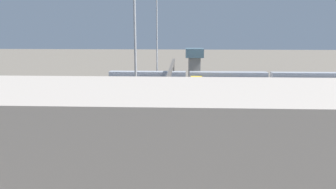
% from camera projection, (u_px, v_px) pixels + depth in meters
% --- Properties ---
extents(ground_plane, '(400.00, 400.00, 0.00)m').
position_uv_depth(ground_plane, '(156.00, 101.00, 81.97)').
color(ground_plane, '#60594F').
extents(track_bed_0, '(140.00, 2.80, 0.12)m').
position_uv_depth(track_bed_0, '(160.00, 88.00, 99.09)').
color(track_bed_0, '#3D3833').
rests_on(track_bed_0, ground_plane).
extents(track_bed_1, '(140.00, 2.80, 0.12)m').
position_uv_depth(track_bed_1, '(159.00, 91.00, 94.19)').
color(track_bed_1, '#4C443D').
rests_on(track_bed_1, ground_plane).
extents(track_bed_2, '(140.00, 2.80, 0.12)m').
position_uv_depth(track_bed_2, '(158.00, 95.00, 89.30)').
color(track_bed_2, '#4C443D').
rests_on(track_bed_2, ground_plane).
extents(track_bed_3, '(140.00, 2.80, 0.12)m').
position_uv_depth(track_bed_3, '(156.00, 99.00, 84.41)').
color(track_bed_3, '#3D3833').
rests_on(track_bed_3, ground_plane).
extents(track_bed_4, '(140.00, 2.80, 0.12)m').
position_uv_depth(track_bed_4, '(155.00, 103.00, 79.51)').
color(track_bed_4, '#4C443D').
rests_on(track_bed_4, ground_plane).
extents(track_bed_5, '(140.00, 2.80, 0.12)m').
position_uv_depth(track_bed_5, '(153.00, 108.00, 74.62)').
color(track_bed_5, '#3D3833').
rests_on(track_bed_5, ground_plane).
extents(track_bed_6, '(140.00, 2.80, 0.12)m').
position_uv_depth(track_bed_6, '(151.00, 113.00, 69.73)').
color(track_bed_6, '#4C443D').
rests_on(track_bed_6, ground_plane).
extents(track_bed_7, '(140.00, 2.80, 0.12)m').
position_uv_depth(track_bed_7, '(148.00, 120.00, 64.83)').
color(track_bed_7, '#3D3833').
rests_on(track_bed_7, ground_plane).
extents(train_on_track_2, '(10.00, 3.00, 5.00)m').
position_uv_depth(train_on_track_2, '(206.00, 88.00, 88.27)').
color(train_on_track_2, gold).
rests_on(train_on_track_2, ground_plane).
extents(train_on_track_4, '(10.00, 3.00, 5.00)m').
position_uv_depth(train_on_track_4, '(250.00, 95.00, 78.03)').
color(train_on_track_4, '#D85914').
rests_on(train_on_track_4, ground_plane).
extents(train_on_track_0, '(71.40, 3.00, 5.00)m').
position_uv_depth(train_on_track_0, '(228.00, 80.00, 97.64)').
color(train_on_track_0, '#A8AAB2').
rests_on(train_on_track_0, ground_plane).
extents(train_on_track_7, '(10.00, 3.00, 5.00)m').
position_uv_depth(train_on_track_7, '(149.00, 110.00, 64.40)').
color(train_on_track_7, '#D85914').
rests_on(train_on_track_7, ground_plane).
extents(train_on_track_1, '(119.80, 3.06, 3.80)m').
position_uv_depth(train_on_track_1, '(159.00, 85.00, 93.81)').
color(train_on_track_1, silver).
rests_on(train_on_track_1, ground_plane).
extents(train_on_track_3, '(119.80, 3.06, 5.00)m').
position_uv_depth(train_on_track_3, '(156.00, 89.00, 83.90)').
color(train_on_track_3, '#A8AAB2').
rests_on(train_on_track_3, ground_plane).
extents(light_mast_0, '(2.80, 0.70, 29.61)m').
position_uv_depth(light_mast_0, '(157.00, 26.00, 99.07)').
color(light_mast_0, '#9EA0A5').
rests_on(light_mast_0, ground_plane).
extents(light_mast_1, '(2.80, 0.70, 27.52)m').
position_uv_depth(light_mast_1, '(135.00, 31.00, 58.68)').
color(light_mast_1, '#9EA0A5').
rests_on(light_mast_1, ground_plane).
extents(signal_gantry, '(0.70, 40.00, 8.80)m').
position_uv_depth(signal_gantry, '(171.00, 70.00, 80.24)').
color(signal_gantry, '#4C4742').
rests_on(signal_gantry, ground_plane).
extents(maintenance_shed, '(56.13, 16.37, 11.91)m').
position_uv_depth(maintenance_shed, '(152.00, 143.00, 34.58)').
color(maintenance_shed, '#9E9389').
rests_on(maintenance_shed, ground_plane).
extents(control_tower, '(6.00, 6.00, 11.24)m').
position_uv_depth(control_tower, '(194.00, 62.00, 110.50)').
color(control_tower, gray).
rests_on(control_tower, ground_plane).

